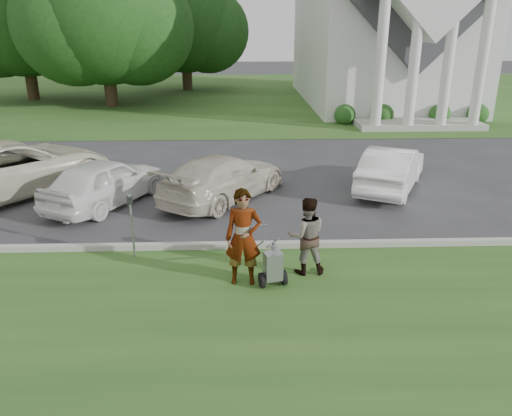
{
  "coord_description": "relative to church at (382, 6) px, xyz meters",
  "views": [
    {
      "loc": [
        0.01,
        -10.05,
        4.96
      ],
      "look_at": [
        0.35,
        0.0,
        1.21
      ],
      "focal_mm": 35.0,
      "sensor_mm": 36.0,
      "label": 1
    }
  ],
  "objects": [
    {
      "name": "church_lawn",
      "position": [
        -9.0,
        3.89,
        -5.93
      ],
      "size": [
        80.0,
        30.0,
        0.01
      ],
      "primitive_type": "cube",
      "color": "#274F1B",
      "rests_on": "ground"
    },
    {
      "name": "ground",
      "position": [
        -9.0,
        -23.11,
        -5.94
      ],
      "size": [
        120.0,
        120.0,
        0.0
      ],
      "primitive_type": "plane",
      "color": "#333335",
      "rests_on": "ground"
    },
    {
      "name": "tree_back",
      "position": [
        -13.01,
        6.87,
        -1.21
      ],
      "size": [
        9.61,
        7.6,
        8.89
      ],
      "color": "#332316",
      "rests_on": "ground"
    },
    {
      "name": "car_a",
      "position": [
        -15.88,
        -18.31,
        -5.11
      ],
      "size": [
        5.88,
        6.36,
        1.66
      ],
      "primitive_type": "imported",
      "rotation": [
        0.0,
        0.0,
        2.46
      ],
      "color": "beige",
      "rests_on": "ground"
    },
    {
      "name": "curb",
      "position": [
        -9.0,
        -22.56,
        -5.86
      ],
      "size": [
        80.0,
        0.18,
        0.15
      ],
      "primitive_type": "cube",
      "color": "#9E9E93",
      "rests_on": "ground"
    },
    {
      "name": "person_right",
      "position": [
        -7.64,
        -23.8,
        -5.11
      ],
      "size": [
        0.84,
        0.67,
        1.66
      ],
      "primitive_type": "imported",
      "rotation": [
        0.0,
        0.0,
        3.2
      ],
      "color": "#999999",
      "rests_on": "ground"
    },
    {
      "name": "grass_strip",
      "position": [
        -9.0,
        -26.11,
        -5.93
      ],
      "size": [
        80.0,
        7.0,
        0.01
      ],
      "primitive_type": "cube",
      "color": "#274F1B",
      "rests_on": "ground"
    },
    {
      "name": "car_b",
      "position": [
        -12.86,
        -19.4,
        -5.25
      ],
      "size": [
        3.29,
        4.35,
        1.38
      ],
      "primitive_type": "imported",
      "rotation": [
        0.0,
        0.0,
        2.67
      ],
      "color": "white",
      "rests_on": "ground"
    },
    {
      "name": "tree_far",
      "position": [
        -23.01,
        1.87,
        -0.25
      ],
      "size": [
        11.64,
        9.2,
        10.73
      ],
      "color": "#332316",
      "rests_on": "ground"
    },
    {
      "name": "car_d",
      "position": [
        -4.25,
        -18.28,
        -5.26
      ],
      "size": [
        3.13,
        4.3,
        1.35
      ],
      "primitive_type": "imported",
      "rotation": [
        0.0,
        0.0,
        2.67
      ],
      "color": "white",
      "rests_on": "ground"
    },
    {
      "name": "parking_meter_near",
      "position": [
        -11.38,
        -22.93,
        -5.01
      ],
      "size": [
        0.11,
        0.1,
        1.47
      ],
      "color": "gray",
      "rests_on": "ground"
    },
    {
      "name": "person_left",
      "position": [
        -8.94,
        -24.2,
        -4.95
      ],
      "size": [
        0.74,
        0.5,
        1.97
      ],
      "primitive_type": "imported",
      "rotation": [
        0.0,
        0.0,
        -0.04
      ],
      "color": "#999999",
      "rests_on": "ground"
    },
    {
      "name": "striping_cart",
      "position": [
        -8.36,
        -24.34,
        -5.52
      ],
      "size": [
        0.68,
        1.12,
        0.98
      ],
      "rotation": [
        0.0,
        0.0,
        0.25
      ],
      "color": "black",
      "rests_on": "ground"
    },
    {
      "name": "tree_left",
      "position": [
        -17.01,
        -1.13,
        -0.83
      ],
      "size": [
        10.63,
        8.4,
        9.71
      ],
      "color": "#332316",
      "rests_on": "ground"
    },
    {
      "name": "car_c",
      "position": [
        -9.47,
        -19.03,
        -5.28
      ],
      "size": [
        4.19,
        4.78,
        1.32
      ],
      "primitive_type": "imported",
      "rotation": [
        0.0,
        0.0,
        2.51
      ],
      "color": "beige",
      "rests_on": "ground"
    },
    {
      "name": "church",
      "position": [
        0.0,
        0.0,
        0.0
      ],
      "size": [
        9.19,
        19.0,
        24.1
      ],
      "color": "white",
      "rests_on": "ground"
    }
  ]
}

